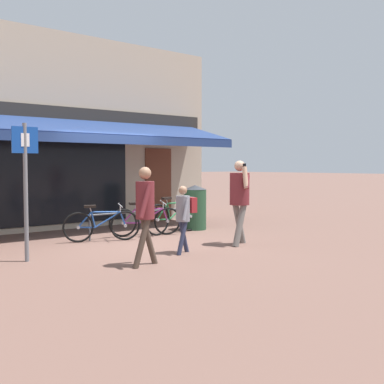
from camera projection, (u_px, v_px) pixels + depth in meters
ground_plane at (141, 242)px, 10.11m from camera, size 160.00×160.00×0.00m
shop_front at (54, 135)px, 13.38m from camera, size 8.28×4.77×4.94m
bike_rack_rail at (138, 216)px, 11.02m from camera, size 2.56×0.04×0.57m
bicycle_blue at (102, 225)px, 10.17m from camera, size 1.56×0.76×0.79m
bicycle_purple at (145, 221)px, 10.97m from camera, size 1.62×0.79×0.80m
bicycle_green at (174, 217)px, 11.40m from camera, size 1.80×0.52×0.88m
pedestrian_adult at (240, 193)px, 9.72m from camera, size 0.59×0.69×1.73m
pedestrian_child at (184, 211)px, 8.79m from camera, size 0.48×0.44×1.25m
pedestrian_second_adult at (145, 205)px, 7.68m from camera, size 0.56×0.44×1.61m
litter_bin at (195, 207)px, 12.08m from camera, size 0.57×0.57×1.12m
parking_sign at (25, 177)px, 8.00m from camera, size 0.44×0.07×2.32m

